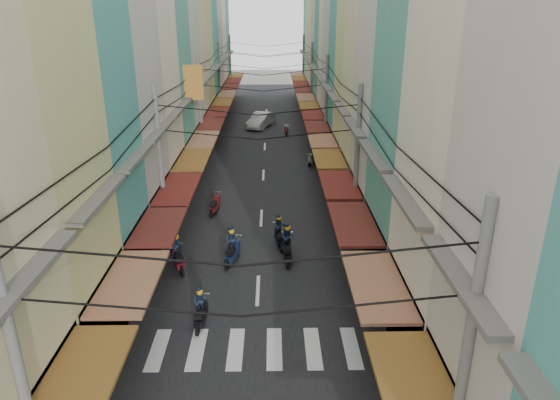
{
  "coord_description": "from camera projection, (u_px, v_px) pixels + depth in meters",
  "views": [
    {
      "loc": [
        0.67,
        -20.89,
        11.57
      ],
      "look_at": [
        1.04,
        2.55,
        2.47
      ],
      "focal_mm": 32.0,
      "sensor_mm": 36.0,
      "label": 1
    }
  ],
  "objects": [
    {
      "name": "bicycle",
      "position": [
        422.0,
        277.0,
        22.83
      ],
      "size": [
        1.83,
        0.8,
        1.23
      ],
      "primitive_type": "imported",
      "rotation": [
        0.0,
        0.0,
        1.49
      ],
      "color": "black",
      "rests_on": "ground"
    },
    {
      "name": "traffic_sign",
      "position": [
        365.0,
        229.0,
        22.79
      ],
      "size": [
        0.1,
        0.63,
        2.89
      ],
      "color": "slate",
      "rests_on": "ground"
    },
    {
      "name": "ground",
      "position": [
        259.0,
        268.0,
        23.64
      ],
      "size": [
        160.0,
        160.0,
        0.0
      ],
      "primitive_type": "plane",
      "color": "slate",
      "rests_on": "ground"
    },
    {
      "name": "white_car",
      "position": [
        261.0,
        127.0,
        51.26
      ],
      "size": [
        5.67,
        3.71,
        1.86
      ],
      "primitive_type": "imported",
      "rotation": [
        0.0,
        0.0,
        -0.34
      ],
      "color": "silver",
      "rests_on": "ground"
    },
    {
      "name": "moving_scooters",
      "position": [
        249.0,
        229.0,
        26.47
      ],
      "size": [
        8.04,
        32.56,
        1.98
      ],
      "color": "black",
      "rests_on": "ground"
    },
    {
      "name": "road",
      "position": [
        264.0,
        153.0,
        42.28
      ],
      "size": [
        10.0,
        80.0,
        0.02
      ],
      "primitive_type": "cube",
      "color": "black",
      "rests_on": "ground"
    },
    {
      "name": "sidewalk_right",
      "position": [
        341.0,
        152.0,
        42.37
      ],
      "size": [
        3.0,
        80.0,
        0.06
      ],
      "primitive_type": "cube",
      "color": "slate",
      "rests_on": "ground"
    },
    {
      "name": "utility_poles",
      "position": [
        262.0,
        82.0,
        35.25
      ],
      "size": [
        10.2,
        66.13,
        8.2
      ],
      "color": "slate",
      "rests_on": "ground"
    },
    {
      "name": "building_row_left",
      "position": [
        151.0,
        34.0,
        35.43
      ],
      "size": [
        7.8,
        67.67,
        23.7
      ],
      "color": "beige",
      "rests_on": "ground"
    },
    {
      "name": "crosswalk",
      "position": [
        255.0,
        348.0,
        18.04
      ],
      "size": [
        7.55,
        2.4,
        0.01
      ],
      "color": "silver",
      "rests_on": "ground"
    },
    {
      "name": "building_row_right",
      "position": [
        373.0,
        39.0,
        35.69
      ],
      "size": [
        7.8,
        68.98,
        22.59
      ],
      "color": "teal",
      "rests_on": "ground"
    },
    {
      "name": "parked_scooters",
      "position": [
        367.0,
        318.0,
        19.04
      ],
      "size": [
        12.99,
        15.76,
        1.02
      ],
      "color": "black",
      "rests_on": "ground"
    },
    {
      "name": "sidewalk_left",
      "position": [
        188.0,
        153.0,
        42.18
      ],
      "size": [
        3.0,
        80.0,
        0.06
      ],
      "primitive_type": "cube",
      "color": "slate",
      "rests_on": "ground"
    },
    {
      "name": "market_umbrella",
      "position": [
        392.0,
        236.0,
        22.53
      ],
      "size": [
        2.03,
        2.03,
        2.14
      ],
      "color": "#B2B2B7",
      "rests_on": "ground"
    },
    {
      "name": "pedestrians",
      "position": [
        178.0,
        222.0,
        26.14
      ],
      "size": [
        14.04,
        21.59,
        2.13
      ],
      "color": "#2A202B",
      "rests_on": "ground"
    }
  ]
}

